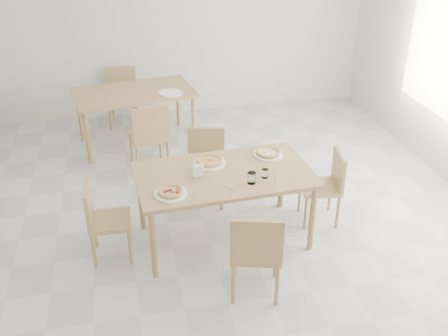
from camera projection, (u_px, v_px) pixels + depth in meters
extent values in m
plane|color=silver|center=(210.00, 243.00, 5.22)|extent=(7.00, 7.00, 0.00)
plane|color=silver|center=(165.00, 21.00, 7.56)|extent=(6.00, 0.00, 6.00)
cube|color=tan|center=(224.00, 175.00, 4.94)|extent=(1.72, 1.05, 0.04)
cylinder|color=tan|center=(153.00, 245.00, 4.61)|extent=(0.06, 0.06, 0.71)
cylinder|color=tan|center=(312.00, 218.00, 4.97)|extent=(0.06, 0.06, 0.71)
cylinder|color=tan|center=(141.00, 198.00, 5.28)|extent=(0.06, 0.06, 0.71)
cylinder|color=tan|center=(282.00, 178.00, 5.64)|extent=(0.06, 0.06, 0.71)
cube|color=tan|center=(256.00, 250.00, 4.41)|extent=(0.52, 0.52, 0.04)
cube|color=tan|center=(257.00, 242.00, 4.14)|extent=(0.42, 0.15, 0.40)
cylinder|color=tan|center=(276.00, 258.00, 4.67)|extent=(0.04, 0.04, 0.41)
cylinder|color=tan|center=(235.00, 257.00, 4.69)|extent=(0.04, 0.04, 0.41)
cylinder|color=tan|center=(277.00, 286.00, 4.35)|extent=(0.04, 0.04, 0.41)
cylinder|color=tan|center=(233.00, 284.00, 4.37)|extent=(0.04, 0.04, 0.41)
cube|color=tan|center=(206.00, 169.00, 5.71)|extent=(0.48, 0.48, 0.04)
cube|color=tan|center=(206.00, 144.00, 5.77)|extent=(0.40, 0.12, 0.39)
cylinder|color=tan|center=(189.00, 194.00, 5.66)|extent=(0.03, 0.03, 0.40)
cylinder|color=tan|center=(221.00, 194.00, 5.66)|extent=(0.03, 0.03, 0.40)
cylinder|color=tan|center=(191.00, 178.00, 5.96)|extent=(0.03, 0.03, 0.40)
cylinder|color=tan|center=(222.00, 178.00, 5.96)|extent=(0.03, 0.03, 0.40)
cube|color=tan|center=(110.00, 221.00, 4.86)|extent=(0.39, 0.39, 0.04)
cube|color=tan|center=(88.00, 205.00, 4.74)|extent=(0.04, 0.38, 0.37)
cylinder|color=tan|center=(130.00, 247.00, 4.85)|extent=(0.03, 0.03, 0.37)
cylinder|color=tan|center=(129.00, 227.00, 5.13)|extent=(0.03, 0.03, 0.37)
cylinder|color=tan|center=(94.00, 251.00, 4.79)|extent=(0.03, 0.03, 0.37)
cylinder|color=tan|center=(95.00, 231.00, 5.08)|extent=(0.03, 0.03, 0.37)
cube|color=tan|center=(320.00, 187.00, 5.40)|extent=(0.44, 0.44, 0.04)
cube|color=tan|center=(339.00, 169.00, 5.31)|extent=(0.09, 0.39, 0.37)
cylinder|color=tan|center=(300.00, 196.00, 5.63)|extent=(0.03, 0.03, 0.38)
cylinder|color=tan|center=(306.00, 213.00, 5.34)|extent=(0.03, 0.03, 0.38)
cylinder|color=tan|center=(330.00, 195.00, 5.65)|extent=(0.03, 0.03, 0.38)
cylinder|color=tan|center=(338.00, 212.00, 5.36)|extent=(0.03, 0.03, 0.38)
cylinder|color=white|center=(210.00, 163.00, 5.09)|extent=(0.32, 0.32, 0.02)
cylinder|color=white|center=(268.00, 154.00, 5.25)|extent=(0.30, 0.30, 0.02)
cylinder|color=white|center=(171.00, 194.00, 4.58)|extent=(0.29, 0.29, 0.02)
cylinder|color=#EBC56F|center=(210.00, 162.00, 5.08)|extent=(0.33, 0.33, 0.01)
torus|color=#EBC56F|center=(210.00, 161.00, 5.08)|extent=(0.33, 0.33, 0.03)
cylinder|color=#C75023|center=(210.00, 161.00, 5.08)|extent=(0.25, 0.25, 0.01)
ellipsoid|color=#244D11|center=(210.00, 160.00, 5.08)|extent=(0.05, 0.03, 0.01)
cylinder|color=#EBC56F|center=(268.00, 153.00, 5.24)|extent=(0.32, 0.32, 0.01)
torus|color=#EBC56F|center=(268.00, 152.00, 5.24)|extent=(0.32, 0.32, 0.03)
cylinder|color=white|center=(268.00, 152.00, 5.24)|extent=(0.24, 0.24, 0.01)
cylinder|color=#EBC56F|center=(171.00, 193.00, 4.58)|extent=(0.29, 0.29, 0.01)
torus|color=#EBC56F|center=(171.00, 192.00, 4.57)|extent=(0.29, 0.29, 0.03)
cylinder|color=#C75023|center=(171.00, 192.00, 4.57)|extent=(0.21, 0.21, 0.01)
cylinder|color=white|center=(252.00, 178.00, 4.74)|extent=(0.08, 0.08, 0.11)
cylinder|color=white|center=(265.00, 173.00, 4.84)|extent=(0.06, 0.06, 0.08)
cube|color=silver|center=(198.00, 176.00, 4.87)|extent=(0.12, 0.07, 0.01)
cube|color=white|center=(198.00, 170.00, 4.84)|extent=(0.11, 0.05, 0.11)
cube|color=silver|center=(277.00, 181.00, 4.80)|extent=(0.06, 0.19, 0.01)
cube|color=silver|center=(229.00, 188.00, 4.69)|extent=(0.08, 0.16, 0.01)
cube|color=tan|center=(134.00, 93.00, 6.88)|extent=(1.65, 1.11, 0.04)
cylinder|color=tan|center=(88.00, 138.00, 6.54)|extent=(0.06, 0.06, 0.71)
cylinder|color=tan|center=(194.00, 122.00, 6.97)|extent=(0.06, 0.06, 0.71)
cylinder|color=tan|center=(80.00, 116.00, 7.15)|extent=(0.06, 0.06, 0.71)
cylinder|color=tan|center=(178.00, 103.00, 7.58)|extent=(0.06, 0.06, 0.71)
cube|color=tan|center=(148.00, 135.00, 6.38)|extent=(0.50, 0.50, 0.04)
cube|color=tan|center=(151.00, 124.00, 6.10)|extent=(0.44, 0.11, 0.42)
cylinder|color=tan|center=(160.00, 144.00, 6.70)|extent=(0.04, 0.04, 0.43)
cylinder|color=tan|center=(131.00, 149.00, 6.59)|extent=(0.04, 0.04, 0.43)
cylinder|color=tan|center=(168.00, 157.00, 6.39)|extent=(0.04, 0.04, 0.43)
cylinder|color=tan|center=(138.00, 162.00, 6.28)|extent=(0.04, 0.04, 0.43)
cube|color=tan|center=(122.00, 98.00, 7.59)|extent=(0.46, 0.46, 0.04)
cube|color=tan|center=(122.00, 80.00, 7.65)|extent=(0.41, 0.09, 0.39)
cylinder|color=tan|center=(110.00, 117.00, 7.53)|extent=(0.03, 0.03, 0.40)
cylinder|color=tan|center=(134.00, 116.00, 7.55)|extent=(0.03, 0.03, 0.40)
cylinder|color=tan|center=(113.00, 108.00, 7.83)|extent=(0.03, 0.03, 0.40)
cylinder|color=tan|center=(136.00, 107.00, 7.85)|extent=(0.03, 0.03, 0.40)
cylinder|color=white|center=(171.00, 93.00, 6.79)|extent=(0.31, 0.31, 0.02)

